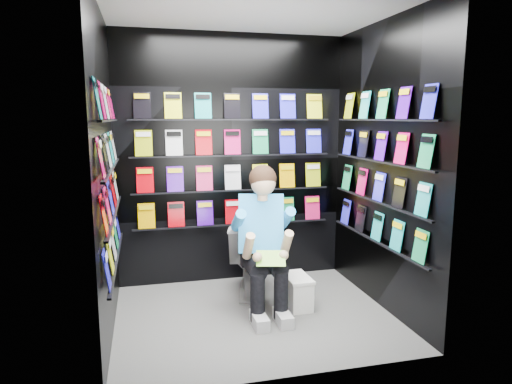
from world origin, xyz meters
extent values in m
plane|color=#5E5E5B|center=(0.00, 0.00, 0.00)|extent=(2.40, 2.40, 0.00)
plane|color=white|center=(0.00, 0.00, 2.60)|extent=(2.40, 2.40, 0.00)
cube|color=black|center=(0.00, 1.00, 1.30)|extent=(2.40, 0.04, 2.60)
cube|color=black|center=(0.00, -1.00, 1.30)|extent=(2.40, 0.04, 2.60)
cube|color=black|center=(-1.20, 0.00, 1.30)|extent=(0.04, 2.00, 2.60)
cube|color=black|center=(1.20, 0.00, 1.30)|extent=(0.04, 2.00, 2.60)
imported|color=white|center=(0.09, 0.54, 0.37)|extent=(0.59, 0.83, 0.73)
cube|color=white|center=(0.43, 0.10, 0.13)|extent=(0.20, 0.36, 0.27)
cube|color=white|center=(0.43, 0.10, 0.28)|extent=(0.22, 0.38, 0.03)
cube|color=#1C984C|center=(0.09, -0.19, 0.58)|extent=(0.27, 0.20, 0.10)
camera|label=1|loc=(-0.90, -3.71, 1.74)|focal=32.00mm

